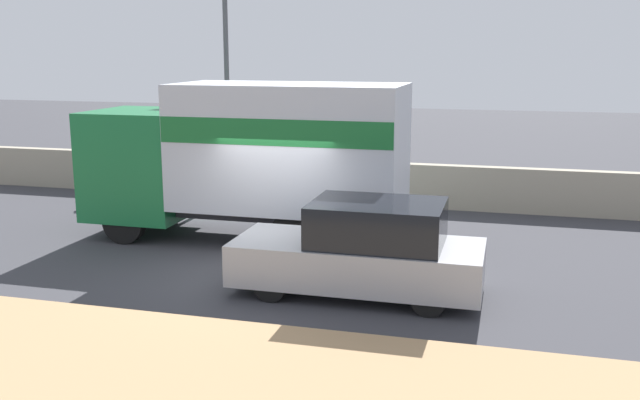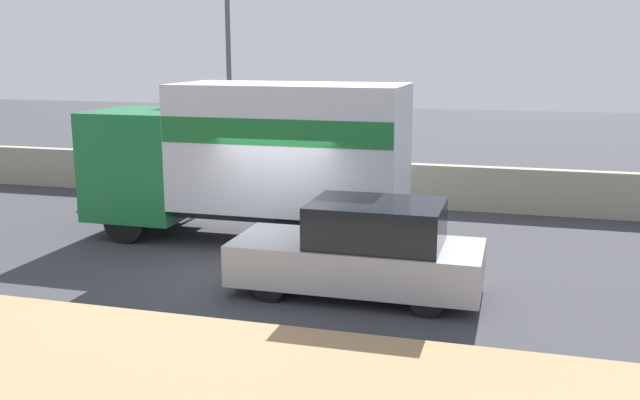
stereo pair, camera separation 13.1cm
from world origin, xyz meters
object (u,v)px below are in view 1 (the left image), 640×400
(street_lamp, at_px, (226,63))
(box_truck, at_px, (253,152))
(car_hatchback, at_px, (364,250))
(pedestrian, at_px, (110,170))

(street_lamp, height_order, box_truck, street_lamp)
(box_truck, distance_m, car_hatchback, 4.49)
(street_lamp, height_order, pedestrian, street_lamp)
(box_truck, xyz_separation_m, car_hatchback, (3.15, -2.96, -1.23))
(street_lamp, bearing_deg, pedestrian, -162.44)
(car_hatchback, bearing_deg, street_lamp, -52.55)
(street_lamp, relative_size, box_truck, 0.93)
(box_truck, bearing_deg, pedestrian, -29.09)
(pedestrian, bearing_deg, street_lamp, 17.56)
(car_hatchback, bearing_deg, pedestrian, -34.82)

